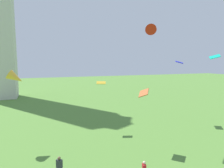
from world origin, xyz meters
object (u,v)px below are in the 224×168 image
(person_2, at_px, (59,166))
(kite_flying_1, at_px, (101,83))
(kite_flying_6, at_px, (179,62))
(kite_flying_4, at_px, (16,78))
(kite_flying_2, at_px, (215,57))
(kite_flying_3, at_px, (144,93))
(kite_flying_0, at_px, (151,31))

(person_2, distance_m, kite_flying_1, 12.19)
(kite_flying_6, bearing_deg, kite_flying_1, 126.07)
(kite_flying_4, bearing_deg, kite_flying_2, -93.22)
(kite_flying_3, relative_size, kite_flying_6, 0.93)
(kite_flying_3, bearing_deg, kite_flying_2, 135.82)
(kite_flying_1, height_order, kite_flying_2, kite_flying_2)
(kite_flying_0, height_order, kite_flying_6, kite_flying_0)
(kite_flying_1, bearing_deg, kite_flying_4, -154.52)
(kite_flying_0, relative_size, kite_flying_2, 1.41)
(person_2, height_order, kite_flying_0, kite_flying_0)
(person_2, distance_m, kite_flying_6, 22.03)
(kite_flying_2, distance_m, kite_flying_3, 12.49)
(kite_flying_1, relative_size, kite_flying_4, 0.72)
(kite_flying_1, height_order, kite_flying_6, kite_flying_6)
(person_2, xyz_separation_m, kite_flying_6, (18.55, 8.77, 8.03))
(kite_flying_2, xyz_separation_m, kite_flying_6, (-1.92, 4.54, -0.72))
(person_2, xyz_separation_m, kite_flying_1, (6.29, 8.95, 5.38))
(person_2, xyz_separation_m, kite_flying_4, (-3.52, 7.71, 6.40))
(kite_flying_0, xyz_separation_m, kite_flying_3, (-1.71, -1.54, -6.50))
(kite_flying_0, bearing_deg, person_2, 56.84)
(kite_flying_1, bearing_deg, kite_flying_2, -0.16)
(person_2, height_order, kite_flying_1, kite_flying_1)
(kite_flying_3, xyz_separation_m, kite_flying_4, (-12.27, 5.44, 1.48))
(person_2, bearing_deg, kite_flying_0, -115.94)
(person_2, relative_size, kite_flying_0, 0.83)
(kite_flying_2, relative_size, kite_flying_4, 0.77)
(kite_flying_0, height_order, kite_flying_2, kite_flying_0)
(person_2, height_order, kite_flying_6, kite_flying_6)
(person_2, relative_size, kite_flying_6, 0.93)
(kite_flying_1, distance_m, kite_flying_4, 9.95)
(kite_flying_2, bearing_deg, kite_flying_1, 22.71)
(person_2, distance_m, kite_flying_4, 10.63)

